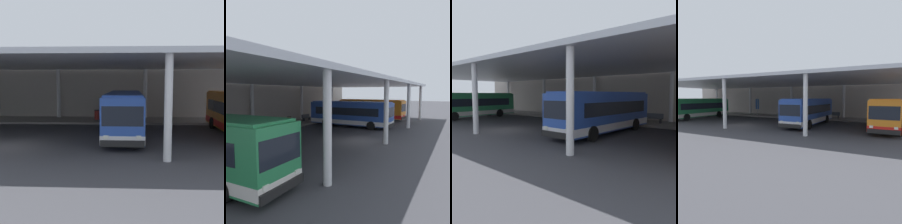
# 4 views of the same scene
# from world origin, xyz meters

# --- Properties ---
(ground_plane) EXTENTS (200.00, 200.00, 0.00)m
(ground_plane) POSITION_xyz_m (0.00, 0.00, 0.00)
(ground_plane) COLOR #3D3D42
(platform_kerb) EXTENTS (42.00, 4.50, 0.18)m
(platform_kerb) POSITION_xyz_m (0.00, 11.75, 0.09)
(platform_kerb) COLOR gray
(platform_kerb) RESTS_ON ground
(station_building_facade) EXTENTS (48.00, 1.60, 6.63)m
(station_building_facade) POSITION_xyz_m (0.00, 15.00, 3.31)
(station_building_facade) COLOR #ADA399
(station_building_facade) RESTS_ON ground
(canopy_shelter) EXTENTS (40.00, 17.00, 5.55)m
(canopy_shelter) POSITION_xyz_m (0.00, 5.50, 5.29)
(canopy_shelter) COLOR silver
(canopy_shelter) RESTS_ON ground
(bus_second_bay) EXTENTS (2.85, 10.57, 3.17)m
(bus_second_bay) POSITION_xyz_m (7.10, 4.15, 1.66)
(bus_second_bay) COLOR #284CA8
(bus_second_bay) RESTS_ON ground
(bench_waiting) EXTENTS (1.80, 0.45, 0.92)m
(bench_waiting) POSITION_xyz_m (8.12, 11.82, 0.66)
(bench_waiting) COLOR #4C515B
(bench_waiting) RESTS_ON platform_kerb
(trash_bin) EXTENTS (0.52, 0.52, 0.98)m
(trash_bin) POSITION_xyz_m (4.29, 11.70, 0.68)
(trash_bin) COLOR maroon
(trash_bin) RESTS_ON platform_kerb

